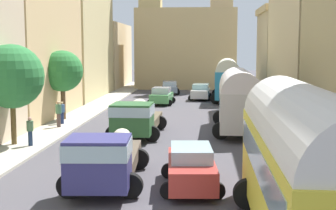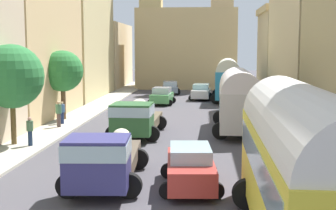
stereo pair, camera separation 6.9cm
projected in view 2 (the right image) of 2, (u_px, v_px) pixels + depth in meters
ground_plane at (175, 115)px, 37.48m from camera, size 154.00×154.00×0.00m
sidewalk_left at (85, 113)px, 38.01m from camera, size 2.50×70.00×0.14m
sidewalk_right at (267, 115)px, 36.94m from camera, size 2.50×70.00×0.14m
building_left_2 at (34, 50)px, 35.57m from camera, size 4.01×13.11×10.24m
building_left_3 at (81, 32)px, 49.65m from camera, size 4.24×14.17×13.90m
building_left_4 at (104, 55)px, 64.93m from camera, size 5.76×14.06×8.54m
building_right_2 at (318, 32)px, 38.40m from camera, size 5.95×14.90×13.19m
building_right_3 at (285, 52)px, 50.88m from camera, size 5.39×9.07×9.62m
distant_church at (187, 38)px, 62.20m from camera, size 12.94×6.75×19.97m
parked_bus_0 at (305, 161)px, 12.17m from camera, size 3.43×10.03×4.31m
parked_bus_1 at (239, 98)px, 29.75m from camera, size 3.42×8.38×3.95m
parked_bus_2 at (228, 78)px, 47.10m from camera, size 3.42×8.39×4.21m
cargo_truck_0 at (104, 158)px, 17.85m from camera, size 3.29×6.91×2.21m
cargo_truck_1 at (136, 117)px, 28.09m from camera, size 3.20×6.84×2.19m
car_0 at (162, 96)px, 44.51m from camera, size 2.52×3.91×1.62m
car_1 at (170, 88)px, 54.58m from camera, size 2.50×3.80×1.50m
car_2 at (190, 167)px, 17.90m from camera, size 2.49×4.45×1.60m
car_3 at (201, 92)px, 48.62m from camera, size 2.53×4.09×1.61m
pedestrian_0 at (30, 131)px, 24.99m from camera, size 0.47×0.47×1.67m
pedestrian_1 at (62, 112)px, 32.29m from camera, size 0.50×0.50×1.66m
pedestrian_2 at (59, 113)px, 30.92m from camera, size 0.55×0.55×1.84m
roadside_tree_1 at (12, 77)px, 25.09m from camera, size 3.42×3.42×5.49m
roadside_tree_2 at (63, 71)px, 34.17m from camera, size 2.98×2.98×5.12m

